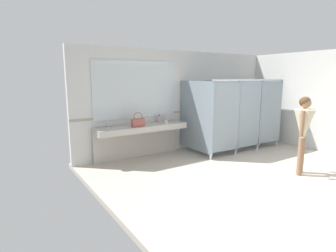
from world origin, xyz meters
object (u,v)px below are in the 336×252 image
Objects in this scene: person_standing at (303,126)px; paper_cup at (166,122)px; handbag at (138,122)px; soap_dispenser at (159,119)px.

paper_cup is (-1.64, 2.61, -0.13)m from person_standing.
handbag reaches higher than soap_dispenser.
handbag reaches higher than paper_cup.
person_standing is 8.14× the size of soap_dispenser.
soap_dispenser is at bearing 119.85° from person_standing.
handbag is (-2.43, 2.60, -0.06)m from person_standing.
person_standing is 3.09m from paper_cup.
person_standing reaches higher than paper_cup.
soap_dispenser is (-1.67, 2.90, -0.09)m from person_standing.
person_standing is 3.35m from soap_dispenser.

